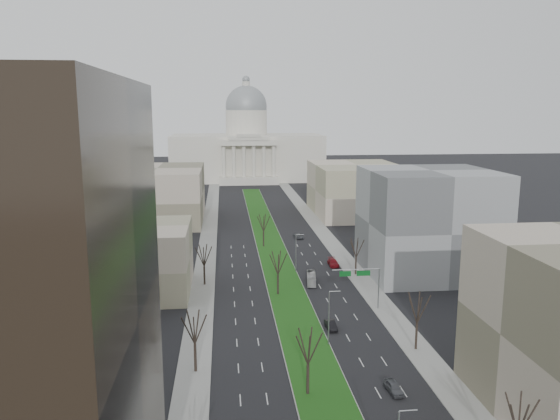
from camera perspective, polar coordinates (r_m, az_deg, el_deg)
ground at (r=151.66m, az=-0.97°, el=-3.85°), size 600.00×600.00×0.00m
median at (r=150.66m, az=-0.94°, el=-3.90°), size 8.00×222.03×0.20m
sidewalk_left at (r=127.14m, az=-7.92°, el=-6.76°), size 5.00×330.00×0.15m
sidewalk_right at (r=130.57m, az=7.72°, el=-6.29°), size 5.00×330.00×0.15m
capitol at (r=297.01m, az=-3.49°, el=6.37°), size 80.00×46.00×55.00m
building_beige_left at (r=117.30m, az=-15.78°, el=-5.01°), size 26.00×22.00×14.00m
building_grey_right at (r=129.78m, az=15.26°, el=-1.24°), size 28.00×26.00×24.00m
building_far_left at (r=189.90m, az=-12.63°, el=1.59°), size 30.00×40.00×18.00m
building_far_right at (r=199.28m, az=7.97°, el=2.15°), size 30.00×40.00×18.00m
tree_left_mid at (r=80.56m, az=-8.94°, el=-11.93°), size 5.40×5.40×9.72m
tree_left_far at (r=118.54m, az=-7.96°, el=-4.63°), size 5.28×5.28×9.50m
tree_right_near at (r=64.68m, az=23.77°, el=-18.98°), size 5.16×5.16×9.29m
tree_right_mid at (r=89.21m, az=14.20°, el=-9.77°), size 5.52×5.52×9.94m
tree_right_far at (r=125.97m, az=7.97°, el=-3.87°), size 5.04×5.04×9.07m
tree_median_a at (r=73.85m, az=2.96°, el=-13.96°), size 5.40×5.40×9.72m
tree_median_b at (r=111.20m, az=-0.22°, el=-5.46°), size 5.40×5.40×9.72m
tree_median_c at (r=149.93m, az=-1.74°, el=-1.27°), size 5.40×5.40×9.72m
streetlamp_median_b at (r=89.25m, az=5.16°, el=-11.08°), size 1.90×0.20×9.16m
streetlamp_median_c at (r=126.79m, az=1.70°, el=-4.48°), size 1.90×0.20×9.16m
mast_arm_signs at (r=104.72m, az=8.86°, el=-7.11°), size 9.12×0.24×8.09m
car_grey_near at (r=78.66m, az=11.80°, el=-17.67°), size 2.13×4.39×1.44m
car_black at (r=96.96m, az=5.34°, el=-11.89°), size 1.75×4.36×1.41m
car_red at (r=133.92m, az=5.58°, el=-5.49°), size 2.28×5.47×1.58m
car_grey_far at (r=161.24m, az=1.95°, el=-2.75°), size 2.67×4.83×1.28m
box_van at (r=120.49m, az=3.30°, el=-7.14°), size 2.89×8.01×2.18m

